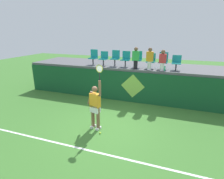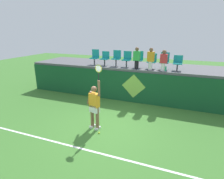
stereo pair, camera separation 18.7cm
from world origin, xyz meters
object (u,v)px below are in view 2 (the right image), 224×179
stadium_chair_7 (178,62)px  spectator_1 (164,60)px  stadium_chair_6 (164,60)px  stadium_chair_2 (116,57)px  stadium_chair_5 (152,60)px  stadium_chair_1 (105,58)px  stadium_chair_4 (139,59)px  spectator_0 (151,59)px  tennis_ball (99,133)px  water_bottle (166,69)px  tennis_player (95,105)px  stadium_chair_3 (127,58)px  stadium_chair_0 (95,56)px  spectator_2 (137,58)px

stadium_chair_7 → spectator_1: size_ratio=0.72×
stadium_chair_6 → spectator_1: 0.44m
stadium_chair_2 → stadium_chair_5: 1.98m
stadium_chair_7 → stadium_chair_1: bearing=180.0°
stadium_chair_4 → stadium_chair_1: bearing=-179.8°
spectator_0 → spectator_1: 0.63m
stadium_chair_1 → spectator_1: size_ratio=0.76×
stadium_chair_6 → spectator_1: spectator_1 is taller
stadium_chair_2 → stadium_chair_4: size_ratio=1.00×
tennis_ball → water_bottle: water_bottle is taller
stadium_chair_6 → spectator_0: spectator_0 is taller
tennis_ball → stadium_chair_2: bearing=101.7°
tennis_ball → water_bottle: (1.87, 3.79, 1.85)m
water_bottle → spectator_0: size_ratio=0.22×
water_bottle → stadium_chair_4: (-1.49, 0.46, 0.37)m
tennis_player → tennis_ball: (0.32, -0.31, -0.95)m
stadium_chair_6 → spectator_0: (-0.63, -0.43, 0.12)m
stadium_chair_3 → stadium_chair_6: stadium_chair_6 is taller
stadium_chair_0 → stadium_chair_4: bearing=-0.1°
tennis_player → stadium_chair_7: size_ratio=3.44×
tennis_ball → spectator_2: bearing=84.3°
stadium_chair_0 → spectator_0: spectator_0 is taller
tennis_ball → spectator_0: 4.59m
stadium_chair_0 → tennis_ball: bearing=-62.3°
spectator_1 → stadium_chair_2: bearing=170.7°
tennis_ball → stadium_chair_5: stadium_chair_5 is taller
stadium_chair_4 → stadium_chair_6: (1.35, 0.00, -0.03)m
tennis_player → stadium_chair_4: size_ratio=2.91×
stadium_chair_0 → stadium_chair_4: size_ratio=0.99×
stadium_chair_3 → stadium_chair_7: 2.65m
stadium_chair_1 → stadium_chair_6: size_ratio=0.91×
stadium_chair_0 → spectator_2: spectator_2 is taller
tennis_player → spectator_2: spectator_2 is taller
water_bottle → stadium_chair_2: bearing=170.5°
spectator_0 → water_bottle: bearing=-2.1°
stadium_chair_5 → stadium_chair_2: bearing=179.9°
spectator_2 → spectator_1: bearing=0.3°
tennis_ball → stadium_chair_6: (1.73, 4.25, 2.19)m
stadium_chair_5 → spectator_0: spectator_0 is taller
stadium_chair_1 → stadium_chair_2: stadium_chair_2 is taller
stadium_chair_6 → stadium_chair_7: 0.65m
stadium_chair_2 → stadium_chair_6: (2.61, 0.00, -0.03)m
stadium_chair_5 → spectator_2: spectator_2 is taller
water_bottle → spectator_1: bearing=166.8°
tennis_ball → stadium_chair_1: size_ratio=0.08×
spectator_2 → stadium_chair_5: bearing=31.1°
water_bottle → stadium_chair_2: (-2.75, 0.46, 0.37)m
stadium_chair_2 → spectator_1: size_ratio=0.85×
stadium_chair_5 → stadium_chair_7: 1.28m
stadium_chair_7 → spectator_2: bearing=-168.0°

